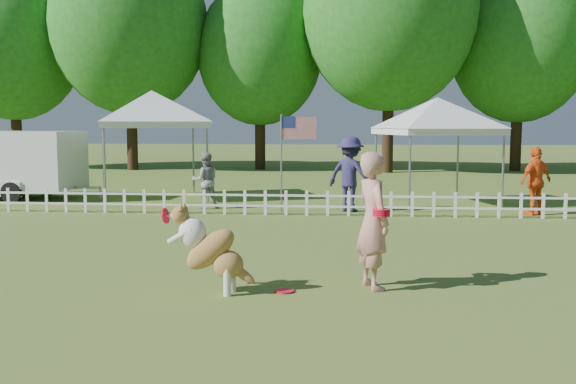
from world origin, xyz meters
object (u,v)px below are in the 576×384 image
Objects in this scene: canopy_tent_left at (153,146)px; spectator_a at (205,181)px; frisbee_on_turf at (284,291)px; dog at (212,250)px; cargo_trailer at (15,164)px; flag_pole at (281,163)px; handler at (373,221)px; spectator_b at (350,174)px; canopy_tent_right at (436,153)px; spectator_c at (536,181)px.

spectator_a is (1.99, -1.94, -0.82)m from canopy_tent_left.
spectator_a is at bearing 109.44° from frisbee_on_turf.
canopy_tent_left is (-3.92, 10.19, 0.97)m from dog.
canopy_tent_left is 4.06m from cargo_trailer.
handler is at bearing -85.35° from flag_pole.
dog is 0.61× the size of spectator_b.
dog is 10.96m from canopy_tent_left.
dog is 0.40× the size of canopy_tent_right.
canopy_tent_left reaches higher than handler.
handler is at bearing -80.07° from canopy_tent_left.
spectator_b is at bearing -42.50° from canopy_tent_left.
dog is 0.47× the size of flag_pole.
canopy_tent_right reaches higher than cargo_trailer.
dog is 7.77m from flag_pole.
flag_pole is at bearing 145.56° from spectator_a.
spectator_a is (-1.93, 8.25, 0.15)m from dog.
dog is 8.47m from spectator_a.
spectator_c is at bearing 156.19° from spectator_a.
cargo_trailer is at bearing -42.17° from spectator_c.
spectator_b is (3.74, -0.23, 0.21)m from spectator_a.
dog is at bearing 80.14° from handler.
canopy_tent_left reaches higher than flag_pole.
flag_pole is at bearing 37.15° from spectator_b.
canopy_tent_left is (-4.85, 10.06, 1.53)m from frisbee_on_turf.
spectator_c reaches higher than dog.
dog is at bearing -90.70° from canopy_tent_left.
canopy_tent_left is at bearing 138.14° from flag_pole.
spectator_b is at bearing -164.10° from canopy_tent_right.
handler is at bearing 18.55° from dog.
spectator_a is (-2.03, 0.50, -0.49)m from flag_pole.
dog is 9.99m from spectator_c.
canopy_tent_left is at bearing 158.16° from canopy_tent_right.
spectator_b is (-2.30, -1.48, -0.48)m from canopy_tent_right.
spectator_c is at bearing -51.41° from handler.
spectator_a is 0.88× the size of spectator_c.
frisbee_on_turf is (-1.15, -0.32, -0.90)m from handler.
flag_pole is at bearing -10.67° from cargo_trailer.
canopy_tent_right is at bearing -34.45° from handler.
dog is at bearing 82.56° from spectator_a.
handler is 0.97× the size of spectator_b.
spectator_c is at bearing -154.78° from spectator_b.
spectator_b reaches higher than spectator_a.
spectator_a is at bearing -10.81° from cargo_trailer.
cargo_trailer is at bearing 155.19° from flag_pole.
canopy_tent_left reaches higher than spectator_c.
cargo_trailer is 1.90× the size of flag_pole.
flag_pole is at bearing 96.23° from frisbee_on_turf.
spectator_c is (14.18, -2.00, -0.19)m from cargo_trailer.
handler is 0.65× the size of canopy_tent_right.
frisbee_on_turf is 0.15× the size of spectator_c.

